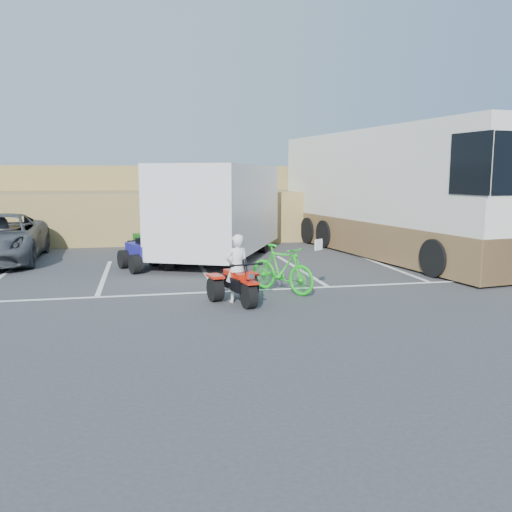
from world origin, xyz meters
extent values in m
plane|color=#38383B|center=(0.00, 0.00, 0.00)|extent=(100.00, 100.00, 0.00)
cube|color=white|center=(-2.70, 5.00, 0.00)|extent=(0.12, 5.00, 0.01)
cube|color=white|center=(0.00, 5.00, 0.00)|extent=(0.12, 5.00, 0.01)
cube|color=white|center=(2.70, 5.00, 0.00)|extent=(0.12, 5.00, 0.01)
cube|color=white|center=(5.40, 5.00, 0.00)|extent=(0.12, 5.00, 0.01)
cube|color=white|center=(8.10, 5.00, 0.00)|extent=(0.12, 5.00, 0.01)
cube|color=white|center=(0.00, 2.40, 0.00)|extent=(28.00, 0.12, 0.01)
cube|color=olive|center=(0.00, 14.00, 1.00)|extent=(40.00, 6.00, 2.00)
cube|color=olive|center=(0.00, 17.50, 2.00)|extent=(40.00, 4.00, 2.20)
imported|color=white|center=(0.27, 1.34, 0.73)|extent=(0.59, 0.46, 1.46)
imported|color=#14BF19|center=(1.44, 2.06, 0.55)|extent=(1.48, 1.80, 1.10)
cube|color=silver|center=(0.78, 7.48, 1.66)|extent=(5.01, 6.90, 2.67)
cylinder|color=black|center=(0.78, 7.48, 0.37)|extent=(2.45, 1.66, 0.75)
cube|color=silver|center=(6.66, 7.18, 2.10)|extent=(4.49, 11.64, 4.08)
cube|color=brown|center=(6.66, 7.18, 0.62)|extent=(4.54, 11.65, 1.13)
camera|label=1|loc=(-1.63, -9.79, 2.69)|focal=38.00mm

